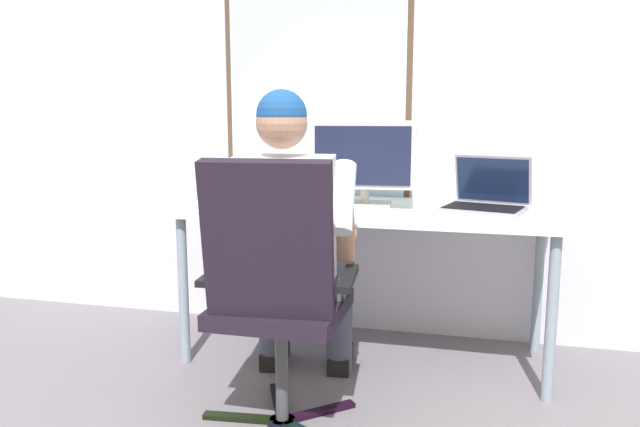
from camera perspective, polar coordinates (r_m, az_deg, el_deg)
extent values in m
cube|color=silver|center=(3.34, 8.45, 13.41)|extent=(5.61, 0.06, 2.89)
cube|color=#4C3828|center=(3.38, -0.35, 11.01)|extent=(1.02, 0.01, 1.25)
cube|color=silver|center=(3.38, -0.37, 11.01)|extent=(0.96, 0.02, 1.19)
cylinder|color=gray|center=(3.05, -12.46, -6.95)|extent=(0.05, 0.05, 0.72)
cylinder|color=gray|center=(2.76, 20.52, -9.09)|extent=(0.05, 0.05, 0.72)
cylinder|color=gray|center=(3.56, -8.29, -4.44)|extent=(0.05, 0.05, 0.72)
cylinder|color=gray|center=(3.32, 19.45, -5.93)|extent=(0.05, 0.05, 0.72)
cube|color=white|center=(2.98, 4.29, 0.31)|extent=(1.79, 0.71, 0.04)
cube|color=black|center=(2.60, -7.11, -18.16)|extent=(0.32, 0.07, 0.02)
cube|color=black|center=(2.62, -0.13, -17.78)|extent=(0.27, 0.24, 0.02)
cube|color=black|center=(2.70, -3.85, -16.92)|extent=(0.17, 0.31, 0.02)
cylinder|color=black|center=(2.56, -3.48, -18.51)|extent=(0.10, 0.10, 0.02)
cylinder|color=#3F3F44|center=(2.46, -3.53, -13.91)|extent=(0.05, 0.05, 0.43)
cube|color=black|center=(2.38, -3.59, -8.73)|extent=(0.47, 0.47, 0.06)
cube|color=black|center=(2.11, -4.85, -2.50)|extent=(0.46, 0.19, 0.56)
cube|color=black|center=(2.30, 2.60, -5.97)|extent=(0.08, 0.33, 0.02)
cube|color=black|center=(2.41, -9.57, -5.40)|extent=(0.08, 0.33, 0.02)
cylinder|color=#434853|center=(2.60, 1.20, -6.44)|extent=(0.20, 0.49, 0.15)
cylinder|color=#434853|center=(2.90, 1.80, -9.88)|extent=(0.12, 0.12, 0.50)
cube|color=black|center=(3.03, 1.92, -13.24)|extent=(0.12, 0.25, 0.08)
cylinder|color=#434853|center=(2.66, -5.70, -6.13)|extent=(0.20, 0.49, 0.15)
cylinder|color=#434853|center=(2.95, -4.47, -9.55)|extent=(0.12, 0.12, 0.50)
cube|color=black|center=(3.08, -4.16, -12.86)|extent=(0.12, 0.25, 0.08)
cube|color=silver|center=(2.33, -3.45, -1.48)|extent=(0.40, 0.30, 0.56)
sphere|color=#A6765F|center=(2.29, -3.55, 8.29)|extent=(0.19, 0.19, 0.19)
sphere|color=navy|center=(2.29, -3.55, 9.04)|extent=(0.19, 0.19, 0.19)
cylinder|color=silver|center=(2.33, 2.09, 1.47)|extent=(0.11, 0.24, 0.28)
cylinder|color=#A6765F|center=(2.44, 2.31, -1.45)|extent=(0.09, 0.14, 0.27)
sphere|color=#A6765F|center=(2.48, 2.41, -1.87)|extent=(0.09, 0.09, 0.09)
cylinder|color=silver|center=(2.41, -8.34, 1.68)|extent=(0.11, 0.23, 0.29)
cylinder|color=#A6765F|center=(2.56, -7.40, 1.07)|extent=(0.09, 0.20, 0.26)
sphere|color=#A6765F|center=(2.63, -6.89, 2.76)|extent=(0.09, 0.09, 0.09)
cube|color=beige|center=(2.98, 4.10, 0.85)|extent=(0.27, 0.22, 0.02)
cylinder|color=beige|center=(2.98, 4.12, 1.78)|extent=(0.04, 0.04, 0.08)
cube|color=silver|center=(2.96, 4.16, 5.50)|extent=(0.50, 0.29, 0.31)
cube|color=#191E38|center=(2.83, 3.92, 5.32)|extent=(0.44, 0.04, 0.27)
cube|color=#92889C|center=(2.93, 14.77, 0.38)|extent=(0.41, 0.34, 0.02)
cube|color=black|center=(2.93, 14.77, 0.57)|extent=(0.38, 0.30, 0.00)
cube|color=#92889C|center=(3.06, 15.61, 3.05)|extent=(0.37, 0.16, 0.23)
cube|color=#0F1933|center=(3.05, 15.57, 2.99)|extent=(0.34, 0.15, 0.21)
cylinder|color=silver|center=(2.96, -7.83, 0.59)|extent=(0.07, 0.07, 0.00)
cylinder|color=silver|center=(2.96, -7.85, 1.23)|extent=(0.01, 0.01, 0.06)
cylinder|color=silver|center=(2.95, -7.87, 2.44)|extent=(0.08, 0.08, 0.06)
cylinder|color=#4E0B15|center=(2.95, -7.87, 2.07)|extent=(0.08, 0.08, 0.03)
cube|color=black|center=(3.24, -5.17, 3.02)|extent=(0.07, 0.08, 0.18)
cylinder|color=#333338|center=(3.20, -5.36, 3.43)|extent=(0.05, 0.01, 0.05)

